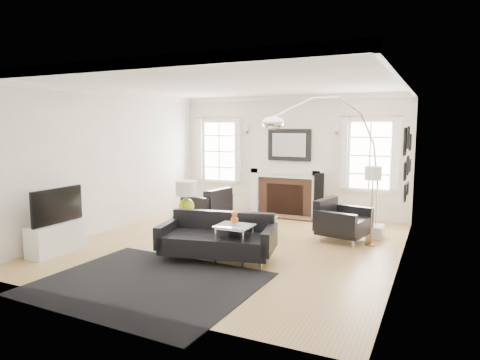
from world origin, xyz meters
The scene contains 25 objects.
floor centered at (0.00, 0.00, 0.00)m, with size 6.00×6.00×0.00m, color #AC7E48.
back_wall centered at (0.00, 3.00, 1.40)m, with size 5.50×0.04×2.80m, color white.
front_wall centered at (0.00, -3.00, 1.40)m, with size 5.50×0.04×2.80m, color white.
left_wall centered at (-2.75, 0.00, 1.40)m, with size 0.04×6.00×2.80m, color white.
right_wall centered at (2.75, 0.00, 1.40)m, with size 0.04×6.00×2.80m, color white.
ceiling centered at (0.00, 0.00, 2.80)m, with size 5.50×6.00×0.02m, color white.
crown_molding centered at (0.00, 0.00, 2.74)m, with size 5.50×6.00×0.12m, color white.
fireplace centered at (0.00, 2.79, 0.54)m, with size 1.70×0.69×1.11m.
mantel_mirror centered at (0.00, 2.95, 1.65)m, with size 1.05×0.07×0.75m.
window_left centered at (-1.85, 2.95, 1.46)m, with size 1.24×0.15×1.62m.
window_right centered at (1.85, 2.95, 1.46)m, with size 1.24×0.15×1.62m.
gallery_wall centered at (2.72, 1.30, 1.53)m, with size 0.04×1.73×1.29m.
tv_unit centered at (-2.44, -1.70, 0.33)m, with size 0.35×1.00×1.09m.
area_rug centered at (-0.22, -2.23, 0.01)m, with size 2.82×2.35×0.01m, color black.
sofa centered at (0.12, -0.84, 0.32)m, with size 1.92×1.16×0.59m.
armchair_left centered at (-1.36, 1.51, 0.34)m, with size 0.94×1.02×0.61m.
armchair_right centered at (1.63, 1.10, 0.35)m, with size 0.98×1.06×0.62m.
coffee_table centered at (0.05, 0.45, 0.36)m, with size 0.89×0.89×0.40m.
side_table_left centered at (-0.93, -0.10, 0.38)m, with size 0.44×0.44×0.49m.
nesting_table centered at (0.45, -0.92, 0.47)m, with size 0.54×0.45×0.59m.
gourd_lamp centered at (-0.93, -0.10, 0.84)m, with size 0.39×0.39×0.62m.
orange_vase centered at (0.45, -0.92, 0.70)m, with size 0.12×0.12×0.19m.
arc_floor_lamp centered at (1.41, 0.92, 1.47)m, with size 1.91×1.77×2.71m.
stick_floor_lamp centered at (2.20, 0.96, 1.21)m, with size 0.28×0.28×1.40m.
speaker_tower centered at (0.80, 2.65, 0.53)m, with size 0.21×0.21×1.06m, color black.
Camera 1 is at (3.24, -6.66, 2.09)m, focal length 32.00 mm.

